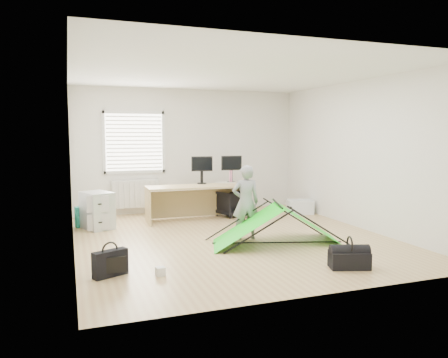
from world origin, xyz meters
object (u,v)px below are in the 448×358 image
object	(u,v)px
laptop_bag	(110,263)
monitor_right	(231,173)
kite	(277,224)
storage_crate	(300,207)
filing_cabinet	(97,210)
person	(246,202)
office_chair	(231,203)
duffel_bag	(349,260)
desk	(198,203)
monitor_left	(202,174)
thermos	(231,176)

from	to	relation	value
laptop_bag	monitor_right	bearing A→B (deg)	25.39
kite	storage_crate	xyz separation A→B (m)	(1.64, 2.17, -0.17)
filing_cabinet	person	bearing A→B (deg)	-59.82
office_chair	kite	xyz separation A→B (m)	(-0.14, -2.44, 0.05)
laptop_bag	person	bearing A→B (deg)	4.02
filing_cabinet	monitor_right	world-z (taller)	monitor_right
monitor_right	duffel_bag	bearing A→B (deg)	-82.54
filing_cabinet	monitor_right	bearing A→B (deg)	-15.62
desk	storage_crate	bearing A→B (deg)	0.47
desk	person	size ratio (longest dim) A/B	1.68
monitor_left	duffel_bag	world-z (taller)	monitor_left
desk	duffel_bag	bearing A→B (deg)	-74.00
monitor_left	person	world-z (taller)	person
desk	kite	world-z (taller)	desk
kite	laptop_bag	bearing A→B (deg)	-146.66
monitor_right	storage_crate	xyz separation A→B (m)	(1.48, -0.32, -0.76)
laptop_bag	duffel_bag	distance (m)	3.03
laptop_bag	duffel_bag	bearing A→B (deg)	-37.41
office_chair	duffel_bag	distance (m)	3.91
office_chair	duffel_bag	world-z (taller)	office_chair
monitor_left	office_chair	world-z (taller)	monitor_left
office_chair	person	distance (m)	2.08
filing_cabinet	monitor_left	bearing A→B (deg)	-13.12
monitor_right	desk	bearing A→B (deg)	-155.61
kite	storage_crate	distance (m)	2.73
monitor_right	person	world-z (taller)	person
storage_crate	duffel_bag	xyz separation A→B (m)	(-1.34, -3.64, -0.04)
office_chair	person	bearing A→B (deg)	56.19
thermos	storage_crate	distance (m)	1.67
filing_cabinet	kite	distance (m)	3.34
filing_cabinet	thermos	xyz separation A→B (m)	(2.77, 0.42, 0.49)
filing_cabinet	storage_crate	bearing A→B (deg)	-22.78
monitor_right	office_chair	size ratio (longest dim) A/B	0.72
office_chair	storage_crate	size ratio (longest dim) A/B	1.13
office_chair	person	size ratio (longest dim) A/B	0.49
kite	laptop_bag	world-z (taller)	kite
person	filing_cabinet	bearing A→B (deg)	-24.45
duffel_bag	kite	bearing A→B (deg)	119.66
storage_crate	filing_cabinet	bearing A→B (deg)	-178.83
thermos	office_chair	xyz separation A→B (m)	(-0.01, -0.06, -0.56)
office_chair	person	world-z (taller)	person
thermos	storage_crate	xyz separation A→B (m)	(1.49, -0.33, -0.68)
kite	office_chair	bearing A→B (deg)	104.07
office_chair	storage_crate	world-z (taller)	office_chair
duffel_bag	thermos	bearing A→B (deg)	110.16
office_chair	storage_crate	xyz separation A→B (m)	(1.50, -0.27, -0.12)
office_chair	kite	world-z (taller)	kite
kite	monitor_right	bearing A→B (deg)	103.74
desk	kite	xyz separation A→B (m)	(0.65, -2.21, -0.03)
filing_cabinet	office_chair	xyz separation A→B (m)	(2.75, 0.36, -0.06)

